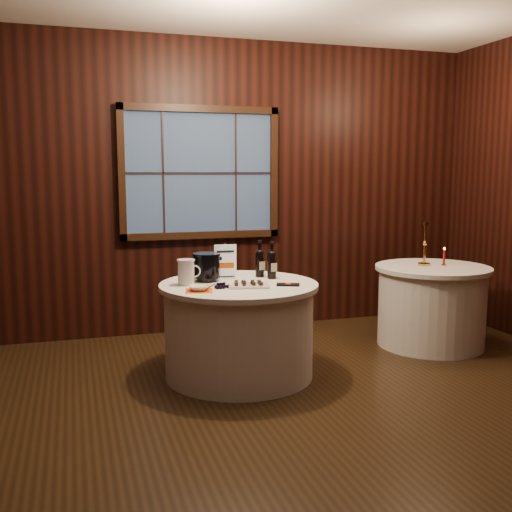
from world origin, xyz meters
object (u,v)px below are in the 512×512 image
object	(u,v)px
ice_bucket	(207,266)
red_candle	(444,258)
main_table	(239,329)
chocolate_plate	(248,284)
glass_pitcher	(186,272)
cracker_bowl	(199,288)
port_bottle_left	(260,261)
sign_stand	(225,267)
chocolate_box	(288,285)
side_table	(431,305)
grape_bunch	(221,286)
brass_candlestick	(425,250)
port_bottle_right	(272,263)

from	to	relation	value
ice_bucket	red_candle	distance (m)	2.34
main_table	chocolate_plate	xyz separation A→B (m)	(0.03, -0.17, 0.40)
ice_bucket	glass_pitcher	distance (m)	0.22
cracker_bowl	ice_bucket	bearing A→B (deg)	69.12
port_bottle_left	glass_pitcher	size ratio (longest dim) A/B	1.54
cracker_bowl	sign_stand	bearing A→B (deg)	54.80
chocolate_box	port_bottle_left	bearing A→B (deg)	125.07
side_table	cracker_bowl	bearing A→B (deg)	-167.72
red_candle	chocolate_plate	bearing A→B (deg)	-167.39
ice_bucket	grape_bunch	distance (m)	0.35
ice_bucket	main_table	bearing A→B (deg)	-36.10
grape_bunch	cracker_bowl	size ratio (longest dim) A/B	1.17
grape_bunch	brass_candlestick	bearing A→B (deg)	14.34
sign_stand	glass_pitcher	distance (m)	0.41
port_bottle_right	chocolate_plate	size ratio (longest dim) A/B	0.90
side_table	port_bottle_right	size ratio (longest dim) A/B	3.43
brass_candlestick	red_candle	bearing A→B (deg)	-24.93
glass_pitcher	brass_candlestick	bearing A→B (deg)	12.57
main_table	grape_bunch	world-z (taller)	grape_bunch
grape_bunch	red_candle	bearing A→B (deg)	11.51
port_bottle_left	brass_candlestick	world-z (taller)	brass_candlestick
chocolate_plate	cracker_bowl	bearing A→B (deg)	-173.39
port_bottle_left	sign_stand	bearing A→B (deg)	162.89
grape_bunch	red_candle	size ratio (longest dim) A/B	1.03
main_table	glass_pitcher	xyz separation A→B (m)	(-0.42, 0.05, 0.49)
sign_stand	grape_bunch	world-z (taller)	sign_stand
sign_stand	ice_bucket	distance (m)	0.19
red_candle	grape_bunch	bearing A→B (deg)	-168.49
side_table	grape_bunch	bearing A→B (deg)	-167.81
side_table	red_candle	world-z (taller)	red_candle
cracker_bowl	port_bottle_right	bearing A→B (deg)	25.79
sign_stand	side_table	bearing A→B (deg)	6.68
port_bottle_right	brass_candlestick	size ratio (longest dim) A/B	0.75
brass_candlestick	main_table	bearing A→B (deg)	-169.15
main_table	chocolate_plate	bearing A→B (deg)	-79.40
side_table	brass_candlestick	world-z (taller)	brass_candlestick
chocolate_plate	brass_candlestick	xyz separation A→B (m)	(1.92, 0.54, 0.13)
glass_pitcher	red_candle	distance (m)	2.54
grape_bunch	cracker_bowl	xyz separation A→B (m)	(-0.18, -0.04, 0.00)
glass_pitcher	cracker_bowl	distance (m)	0.29
glass_pitcher	cracker_bowl	world-z (taller)	glass_pitcher
port_bottle_left	ice_bucket	bearing A→B (deg)	172.42
side_table	cracker_bowl	xyz separation A→B (m)	(-2.37, -0.52, 0.40)
side_table	grape_bunch	world-z (taller)	grape_bunch
sign_stand	cracker_bowl	size ratio (longest dim) A/B	1.92
main_table	grape_bunch	size ratio (longest dim) A/B	7.04
sign_stand	red_candle	size ratio (longest dim) A/B	1.70
port_bottle_left	red_candle	xyz separation A→B (m)	(1.87, 0.07, -0.07)
side_table	red_candle	xyz separation A→B (m)	(0.12, -0.00, 0.45)
chocolate_plate	chocolate_box	size ratio (longest dim) A/B	1.94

